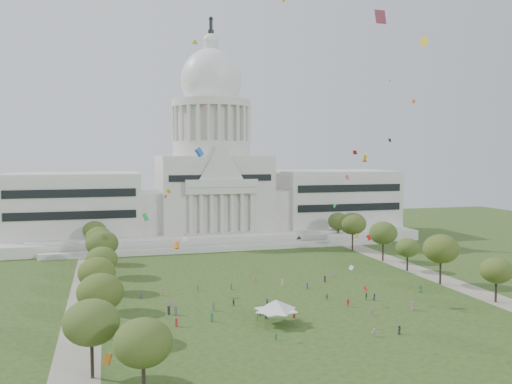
# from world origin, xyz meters

# --- Properties ---
(ground) EXTENTS (400.00, 400.00, 0.00)m
(ground) POSITION_xyz_m (0.00, 0.00, 0.00)
(ground) COLOR #2C4119
(ground) RESTS_ON ground
(capitol) EXTENTS (160.00, 64.50, 91.30)m
(capitol) POSITION_xyz_m (0.00, 113.59, 22.30)
(capitol) COLOR beige
(capitol) RESTS_ON ground
(path_left) EXTENTS (8.00, 160.00, 0.04)m
(path_left) POSITION_xyz_m (-48.00, 30.00, 0.02)
(path_left) COLOR gray
(path_left) RESTS_ON ground
(path_right) EXTENTS (8.00, 160.00, 0.04)m
(path_right) POSITION_xyz_m (48.00, 30.00, 0.02)
(path_right) COLOR gray
(path_right) RESTS_ON ground
(row_tree_l_0) EXTENTS (8.85, 8.85, 12.59)m
(row_tree_l_0) POSITION_xyz_m (-45.26, -21.68, 8.95)
(row_tree_l_0) COLOR black
(row_tree_l_0) RESTS_ON ground
(row_tree_l_1) EXTENTS (8.86, 8.86, 12.59)m
(row_tree_l_1) POSITION_xyz_m (-44.07, -2.96, 8.95)
(row_tree_l_1) COLOR black
(row_tree_l_1) RESTS_ON ground
(row_tree_r_1) EXTENTS (7.58, 7.58, 10.78)m
(row_tree_r_1) POSITION_xyz_m (46.22, -1.75, 7.66)
(row_tree_r_1) COLOR black
(row_tree_r_1) RESTS_ON ground
(row_tree_l_2) EXTENTS (8.42, 8.42, 11.97)m
(row_tree_l_2) POSITION_xyz_m (-45.04, 17.30, 8.51)
(row_tree_l_2) COLOR black
(row_tree_l_2) RESTS_ON ground
(row_tree_r_2) EXTENTS (9.55, 9.55, 13.58)m
(row_tree_r_2) POSITION_xyz_m (44.17, 17.44, 9.66)
(row_tree_r_2) COLOR black
(row_tree_r_2) RESTS_ON ground
(row_tree_l_3) EXTENTS (8.12, 8.12, 11.55)m
(row_tree_l_3) POSITION_xyz_m (-44.09, 33.92, 8.21)
(row_tree_l_3) COLOR black
(row_tree_l_3) RESTS_ON ground
(row_tree_r_3) EXTENTS (7.01, 7.01, 9.98)m
(row_tree_r_3) POSITION_xyz_m (44.40, 34.48, 7.08)
(row_tree_r_3) COLOR black
(row_tree_r_3) RESTS_ON ground
(row_tree_l_4) EXTENTS (9.29, 9.29, 13.21)m
(row_tree_l_4) POSITION_xyz_m (-44.08, 52.42, 9.39)
(row_tree_l_4) COLOR black
(row_tree_l_4) RESTS_ON ground
(row_tree_r_4) EXTENTS (9.19, 9.19, 13.06)m
(row_tree_r_4) POSITION_xyz_m (44.76, 50.04, 9.29)
(row_tree_r_4) COLOR black
(row_tree_r_4) RESTS_ON ground
(row_tree_l_5) EXTENTS (8.33, 8.33, 11.85)m
(row_tree_l_5) POSITION_xyz_m (-45.22, 71.01, 8.42)
(row_tree_l_5) COLOR black
(row_tree_l_5) RESTS_ON ground
(row_tree_r_5) EXTENTS (9.82, 9.82, 13.96)m
(row_tree_r_5) POSITION_xyz_m (43.49, 70.19, 9.93)
(row_tree_r_5) COLOR black
(row_tree_r_5) RESTS_ON ground
(row_tree_l_6) EXTENTS (8.19, 8.19, 11.64)m
(row_tree_l_6) POSITION_xyz_m (-46.87, 89.14, 8.27)
(row_tree_l_6) COLOR black
(row_tree_l_6) RESTS_ON ground
(row_tree_r_6) EXTENTS (8.42, 8.42, 11.97)m
(row_tree_r_6) POSITION_xyz_m (45.96, 88.13, 8.51)
(row_tree_r_6) COLOR black
(row_tree_r_6) RESTS_ON ground
(near_tree_0) EXTENTS (8.47, 8.47, 12.04)m
(near_tree_0) POSITION_xyz_m (-38.00, -32.00, 8.56)
(near_tree_0) COLOR black
(near_tree_0) RESTS_ON ground
(event_tent) EXTENTS (10.68, 10.68, 5.25)m
(event_tent) POSITION_xyz_m (-9.19, -3.52, 4.07)
(event_tent) COLOR #4C4C4C
(event_tent) RESTS_ON ground
(person_0) EXTENTS (1.10, 1.00, 1.89)m
(person_0) POSITION_xyz_m (34.08, 11.09, 0.94)
(person_0) COLOR #33723F
(person_0) RESTS_ON ground
(person_2) EXTENTS (0.95, 0.84, 1.67)m
(person_2) POSITION_xyz_m (19.13, 7.20, 0.84)
(person_2) COLOR navy
(person_2) RESTS_ON ground
(person_3) EXTENTS (1.32, 1.39, 1.96)m
(person_3) POSITION_xyz_m (10.58, 3.92, 0.98)
(person_3) COLOR #B21E1E
(person_3) RESTS_ON ground
(person_4) EXTENTS (0.56, 0.96, 1.58)m
(person_4) POSITION_xyz_m (8.38, 11.05, 0.79)
(person_4) COLOR #33723F
(person_4) RESTS_ON ground
(person_5) EXTENTS (1.49, 1.72, 1.78)m
(person_5) POSITION_xyz_m (-10.81, 2.94, 0.89)
(person_5) COLOR navy
(person_5) RESTS_ON ground
(person_6) EXTENTS (0.68, 0.93, 1.73)m
(person_6) POSITION_xyz_m (12.16, -16.03, 0.87)
(person_6) COLOR #26262B
(person_6) RESTS_ON ground
(person_7) EXTENTS (0.66, 0.53, 1.59)m
(person_7) POSITION_xyz_m (-12.18, -12.84, 0.80)
(person_7) COLOR #33723F
(person_7) RESTS_ON ground
(person_8) EXTENTS (0.81, 0.54, 1.59)m
(person_8) POSITION_xyz_m (-14.69, 11.74, 0.80)
(person_8) COLOR #26262B
(person_8) RESTS_ON ground
(person_9) EXTENTS (1.07, 0.97, 1.49)m
(person_9) POSITION_xyz_m (12.86, -3.26, 0.74)
(person_9) COLOR #994C8C
(person_9) RESTS_ON ground
(person_10) EXTENTS (0.61, 1.04, 1.73)m
(person_10) POSITION_xyz_m (17.60, 8.55, 0.87)
(person_10) COLOR #33723F
(person_10) RESTS_ON ground
(person_11) EXTENTS (1.53, 0.65, 1.62)m
(person_11) POSITION_xyz_m (6.78, -15.96, 0.81)
(person_11) COLOR silver
(person_11) RESTS_ON ground
(distant_crowd) EXTENTS (62.92, 36.91, 1.95)m
(distant_crowd) POSITION_xyz_m (-12.87, 13.14, 0.88)
(distant_crowd) COLOR silver
(distant_crowd) RESTS_ON ground
(kite_swarm) EXTENTS (95.78, 102.71, 60.83)m
(kite_swarm) POSITION_xyz_m (1.42, 11.88, 27.48)
(kite_swarm) COLOR black
(kite_swarm) RESTS_ON ground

